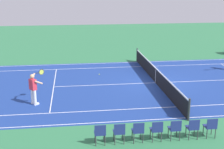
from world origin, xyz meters
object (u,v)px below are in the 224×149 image
Objects in this scene: spectator_chair_0 at (211,126)px; spectator_chair_2 at (175,128)px; tennis_net at (156,75)px; spectator_chair_6 at (100,133)px; spectator_chair_5 at (119,131)px; tennis_ball at (99,74)px; spectator_chair_1 at (193,127)px; spectator_chair_3 at (157,129)px; spectator_chair_4 at (138,130)px; tennis_player_near at (34,87)px.

spectator_chair_2 is at bearing 0.00° from spectator_chair_0.
tennis_net is 8.64m from spectator_chair_6.
spectator_chair_5 is (3.76, 0.00, 0.00)m from spectator_chair_0.
tennis_net is 177.27× the size of tennis_ball.
spectator_chair_1 and spectator_chair_2 have the same top height.
spectator_chair_4 is at bearing 0.00° from spectator_chair_3.
tennis_net reaches higher than spectator_chair_5.
spectator_chair_5 is at bearing 0.00° from spectator_chair_4.
tennis_net is 7.54m from spectator_chair_1.
spectator_chair_0 is 1.00× the size of spectator_chair_2.
tennis_player_near is at bearing -57.54° from spectator_chair_6.
spectator_chair_0 is 1.50m from spectator_chair_2.
spectator_chair_2 and spectator_chair_4 have the same top height.
tennis_player_near reaches higher than spectator_chair_1.
spectator_chair_5 is 1.00× the size of spectator_chair_6.
spectator_chair_2 is at bearing 180.00° from spectator_chair_3.
tennis_net reaches higher than spectator_chair_2.
spectator_chair_0 is at bearing 92.06° from tennis_net.
spectator_chair_0 is (-0.27, 7.53, 0.03)m from tennis_net.
spectator_chair_6 is (4.24, 7.53, 0.03)m from tennis_net.
spectator_chair_0 is 1.00× the size of spectator_chair_5.
spectator_chair_5 is (1.50, 0.00, 0.00)m from spectator_chair_3.
spectator_chair_6 is at bearing 0.00° from spectator_chair_2.
spectator_chair_0 is 1.00× the size of spectator_chair_6.
spectator_chair_3 is (1.99, 7.53, 0.03)m from tennis_net.
spectator_chair_6 is at bearing 0.00° from spectator_chair_0.
spectator_chair_0 is (-7.52, 4.72, -0.41)m from tennis_player_near.
spectator_chair_1 and spectator_chair_6 have the same top height.
spectator_chair_1 is 0.75m from spectator_chair_2.
spectator_chair_4 is at bearing 180.00° from spectator_chair_6.
spectator_chair_0 reaches higher than tennis_ball.
spectator_chair_6 is (4.51, 0.00, 0.00)m from spectator_chair_0.
spectator_chair_3 is at bearing 0.00° from spectator_chair_2.
tennis_player_near is 1.93× the size of spectator_chair_4.
spectator_chair_3 is (0.75, 0.00, 0.00)m from spectator_chair_2.
spectator_chair_2 is 1.00× the size of spectator_chair_4.
spectator_chair_3 is 1.50m from spectator_chair_5.
spectator_chair_1 is 1.00× the size of spectator_chair_2.
tennis_ball is 0.08× the size of spectator_chair_2.
tennis_net is at bearing -93.66° from spectator_chair_1.
tennis_net is 8.30m from spectator_chair_5.
tennis_player_near is 25.71× the size of tennis_ball.
tennis_player_near is (7.25, 2.80, 0.44)m from tennis_net.
spectator_chair_3 is at bearing 138.09° from tennis_player_near.
tennis_ball is (-3.86, -5.08, -0.90)m from tennis_player_near.
spectator_chair_1 is (-2.91, 9.80, 0.49)m from tennis_ball.
spectator_chair_5 is at bearing 128.50° from tennis_player_near.
spectator_chair_2 is 1.00× the size of spectator_chair_5.
tennis_ball is at bearing -94.97° from spectator_chair_6.
spectator_chair_4 is 1.00× the size of spectator_chair_6.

